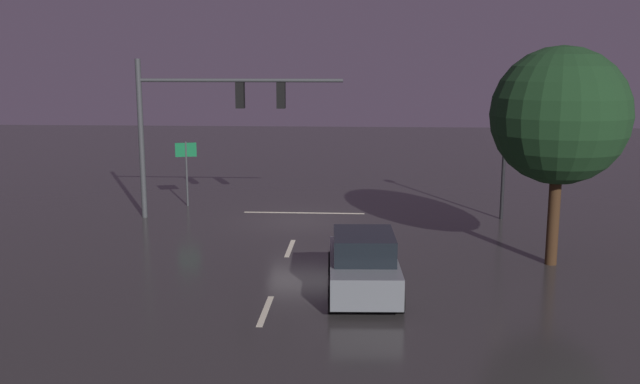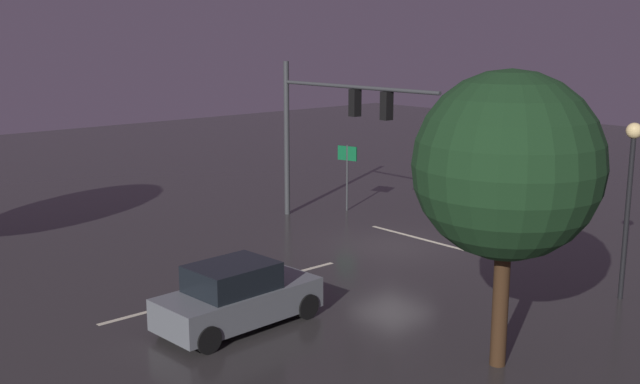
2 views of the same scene
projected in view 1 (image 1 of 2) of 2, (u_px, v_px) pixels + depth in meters
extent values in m
plane|color=#2D2B2B|center=(301.00, 221.00, 27.49)|extent=(80.00, 80.00, 0.00)
cylinder|color=#383A3D|center=(141.00, 140.00, 27.65)|extent=(0.22, 0.22, 6.29)
cylinder|color=#383A3D|center=(240.00, 80.00, 26.98)|extent=(7.96, 0.14, 0.14)
cube|color=black|center=(240.00, 95.00, 27.09)|extent=(0.32, 0.36, 1.00)
sphere|color=black|center=(241.00, 87.00, 27.21)|extent=(0.20, 0.20, 0.20)
sphere|color=black|center=(241.00, 95.00, 27.27)|extent=(0.20, 0.20, 0.20)
sphere|color=#19F24C|center=(241.00, 103.00, 27.33)|extent=(0.20, 0.20, 0.20)
cube|color=black|center=(281.00, 95.00, 26.99)|extent=(0.32, 0.36, 1.00)
sphere|color=black|center=(282.00, 87.00, 27.12)|extent=(0.20, 0.20, 0.20)
sphere|color=black|center=(282.00, 95.00, 27.18)|extent=(0.20, 0.20, 0.20)
sphere|color=#19F24C|center=(282.00, 103.00, 27.24)|extent=(0.20, 0.20, 0.20)
cube|color=beige|center=(290.00, 248.00, 23.56)|extent=(0.16, 2.20, 0.01)
cube|color=beige|center=(265.00, 311.00, 17.68)|extent=(0.16, 2.20, 0.01)
cube|color=beige|center=(304.00, 213.00, 29.03)|extent=(5.00, 0.16, 0.01)
cube|color=slate|center=(363.00, 270.00, 19.01)|extent=(2.00, 4.38, 0.80)
cube|color=black|center=(364.00, 246.00, 18.68)|extent=(1.70, 2.17, 0.68)
cylinder|color=black|center=(332.00, 263.00, 20.64)|extent=(0.25, 0.69, 0.68)
cylinder|color=black|center=(389.00, 263.00, 20.62)|extent=(0.25, 0.69, 0.68)
cylinder|color=black|center=(332.00, 300.00, 17.50)|extent=(0.25, 0.69, 0.68)
cylinder|color=black|center=(400.00, 300.00, 17.48)|extent=(0.25, 0.69, 0.68)
sphere|color=#F9EFC6|center=(338.00, 248.00, 21.09)|extent=(0.20, 0.20, 0.20)
sphere|color=#F9EFC6|center=(381.00, 248.00, 21.07)|extent=(0.20, 0.20, 0.20)
cylinder|color=black|center=(504.00, 162.00, 27.51)|extent=(0.14, 0.14, 4.62)
sphere|color=#F9D88C|center=(507.00, 98.00, 27.05)|extent=(0.44, 0.44, 0.44)
cylinder|color=#383A3D|center=(187.00, 174.00, 30.16)|extent=(0.09, 0.09, 2.81)
cube|color=#0F6033|center=(186.00, 150.00, 29.97)|extent=(0.88, 0.30, 0.60)
cylinder|color=#382314|center=(553.00, 216.00, 21.46)|extent=(0.36, 0.36, 3.05)
sphere|color=#163319|center=(560.00, 116.00, 20.89)|extent=(4.14, 4.14, 4.14)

